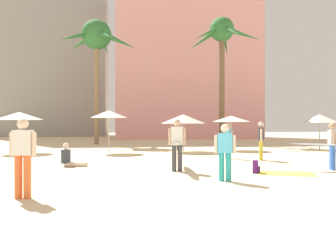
# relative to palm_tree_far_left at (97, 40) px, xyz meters

# --- Properties ---
(ground) EXTENTS (120.00, 120.00, 0.00)m
(ground) POSITION_rel_palm_tree_far_left_xyz_m (3.76, -20.14, -8.70)
(ground) COLOR beige
(hotel_pink) EXTENTS (17.11, 9.38, 17.99)m
(hotel_pink) POSITION_rel_palm_tree_far_left_xyz_m (9.86, 12.56, 0.29)
(hotel_pink) COLOR pink
(hotel_pink) RESTS_ON ground
(hotel_tower_gray) EXTENTS (15.88, 8.21, 30.45)m
(hotel_tower_gray) POSITION_rel_palm_tree_far_left_xyz_m (-8.26, 21.72, 6.53)
(hotel_tower_gray) COLOR gray
(hotel_tower_gray) RESTS_ON ground
(palm_tree_far_left) EXTENTS (6.12, 6.55, 10.33)m
(palm_tree_far_left) POSITION_rel_palm_tree_far_left_xyz_m (0.00, 0.00, 0.00)
(palm_tree_far_left) COLOR #896B4C
(palm_tree_far_left) RESTS_ON ground
(palm_tree_left) EXTENTS (6.19, 6.16, 10.56)m
(palm_tree_left) POSITION_rel_palm_tree_far_left_xyz_m (10.32, -1.39, -0.00)
(palm_tree_left) COLOR brown
(palm_tree_left) RESTS_ON ground
(cafe_umbrella_0) EXTENTS (2.53, 2.53, 2.34)m
(cafe_umbrella_0) POSITION_rel_palm_tree_far_left_xyz_m (-3.66, -7.80, -6.58)
(cafe_umbrella_0) COLOR gray
(cafe_umbrella_0) RESTS_ON ground
(cafe_umbrella_1) EXTENTS (2.39, 2.39, 2.19)m
(cafe_umbrella_1) POSITION_rel_palm_tree_far_left_xyz_m (9.01, -7.45, -6.70)
(cafe_umbrella_1) COLOR gray
(cafe_umbrella_1) RESTS_ON ground
(cafe_umbrella_3) EXTENTS (2.07, 2.07, 2.45)m
(cafe_umbrella_3) POSITION_rel_palm_tree_far_left_xyz_m (1.38, -8.38, -6.47)
(cafe_umbrella_3) COLOR gray
(cafe_umbrella_3) RESTS_ON ground
(cafe_umbrella_4) EXTENTS (2.29, 2.29, 2.29)m
(cafe_umbrella_4) POSITION_rel_palm_tree_far_left_xyz_m (14.76, -7.97, -6.68)
(cafe_umbrella_4) COLOR gray
(cafe_umbrella_4) RESTS_ON ground
(cafe_umbrella_5) EXTENTS (2.70, 2.70, 2.24)m
(cafe_umbrella_5) POSITION_rel_palm_tree_far_left_xyz_m (5.78, -8.09, -6.73)
(cafe_umbrella_5) COLOR gray
(cafe_umbrella_5) RESTS_ON ground
(beach_towel) EXTENTS (2.03, 1.57, 0.01)m
(beach_towel) POSITION_rel_palm_tree_far_left_xyz_m (7.53, -17.04, -8.69)
(beach_towel) COLOR #F4CC4C
(beach_towel) RESTS_ON ground
(backpack) EXTENTS (0.32, 0.35, 0.42)m
(backpack) POSITION_rel_palm_tree_far_left_xyz_m (6.60, -16.81, -8.50)
(backpack) COLOR #511B66
(backpack) RESTS_ON ground
(person_mid_center) EXTENTS (0.98, 0.57, 0.91)m
(person_mid_center) POSITION_rel_palm_tree_far_left_xyz_m (0.16, -14.15, -8.39)
(person_mid_center) COLOR beige
(person_mid_center) RESTS_ON ground
(person_far_left) EXTENTS (0.68, 3.03, 1.81)m
(person_far_left) POSITION_rel_palm_tree_far_left_xyz_m (4.05, -15.97, -7.75)
(person_far_left) COLOR #3D3D42
(person_far_left) RESTS_ON ground
(person_near_left) EXTENTS (2.99, 1.56, 1.68)m
(person_near_left) POSITION_rel_palm_tree_far_left_xyz_m (9.63, -16.61, -7.79)
(person_near_left) COLOR blue
(person_near_left) RESTS_ON ground
(person_mid_right) EXTENTS (0.60, 0.33, 1.63)m
(person_mid_right) POSITION_rel_palm_tree_far_left_xyz_m (5.09, -18.15, -7.81)
(person_mid_right) COLOR teal
(person_mid_right) RESTS_ON ground
(person_near_right) EXTENTS (0.35, 0.59, 1.75)m
(person_near_right) POSITION_rel_palm_tree_far_left_xyz_m (8.42, -13.19, -7.74)
(person_near_right) COLOR gold
(person_near_right) RESTS_ON ground
(person_mid_left) EXTENTS (0.34, 0.60, 1.66)m
(person_mid_left) POSITION_rel_palm_tree_far_left_xyz_m (7.18, -12.29, -7.79)
(person_mid_left) COLOR blue
(person_mid_left) RESTS_ON ground
(person_far_right) EXTENTS (0.61, 0.29, 1.75)m
(person_far_right) POSITION_rel_palm_tree_far_left_xyz_m (0.05, -19.61, -7.74)
(person_far_right) COLOR orange
(person_far_right) RESTS_ON ground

